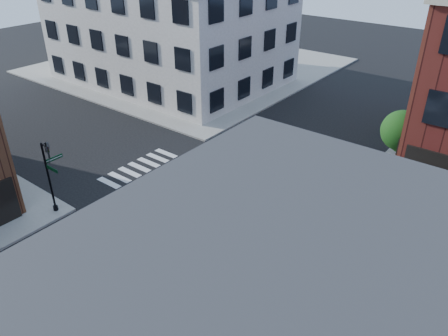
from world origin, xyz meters
TOP-DOWN VIEW (x-y plane):
  - ground at (0.00, 0.00)m, footprint 120.00×120.00m
  - sidewalk_nw at (-21.00, 21.00)m, footprint 30.00×30.00m
  - building_nw at (-19.00, 16.00)m, footprint 22.00×16.00m
  - tree_near at (7.56, 9.98)m, footprint 2.69×2.69m
  - tree_far at (7.56, 15.98)m, footprint 2.43×2.43m
  - signal_pole at (-6.72, -6.68)m, footprint 1.29×1.24m
  - box_truck at (10.68, -1.79)m, footprint 8.62×2.81m
  - traffic_cone at (-4.46, -4.81)m, footprint 0.45×0.45m

SIDE VIEW (x-z plane):
  - ground at x=0.00m, z-range 0.00..0.00m
  - sidewalk_nw at x=-21.00m, z-range 0.00..0.15m
  - traffic_cone at x=-4.46m, z-range -0.01..0.64m
  - box_truck at x=10.68m, z-range 0.08..3.94m
  - signal_pole at x=-6.72m, z-range 0.56..5.16m
  - tree_far at x=7.56m, z-range 0.84..4.91m
  - tree_near at x=7.56m, z-range 0.91..5.41m
  - building_nw at x=-19.00m, z-range 0.00..11.00m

